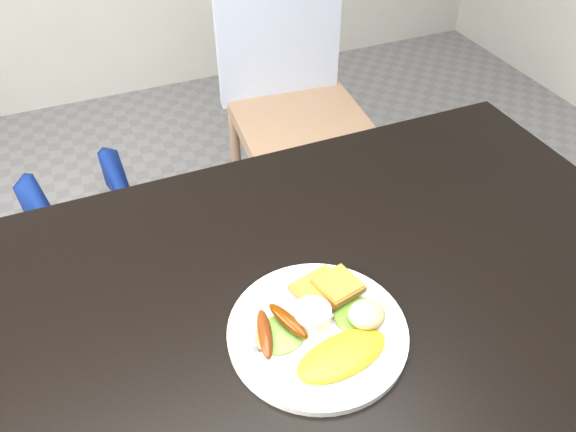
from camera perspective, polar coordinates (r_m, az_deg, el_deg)
The scene contains 14 objects.
dining_table at distance 1.01m, azimuth 6.47°, elevation -6.57°, with size 1.20×0.80×0.04m, color black.
dining_chair at distance 1.95m, azimuth 1.33°, elevation 9.41°, with size 0.43×0.43×0.05m, color #9D7759.
person at distance 1.23m, azimuth -12.74°, elevation 8.17°, with size 0.60×0.40×1.66m, color navy.
plate at distance 0.91m, azimuth 3.01°, elevation -11.64°, with size 0.29×0.29×0.01m, color white.
lettuce_left at distance 0.89m, azimuth -0.82°, elevation -11.93°, with size 0.08×0.07×0.01m, color #6B9C3A.
lettuce_right at distance 0.92m, azimuth 7.07°, elevation -9.96°, with size 0.08×0.07×0.01m, color #418323.
omelette at distance 0.86m, azimuth 5.49°, elevation -13.89°, with size 0.15×0.07×0.02m, color gold.
sausage_a at distance 0.87m, azimuth -2.38°, elevation -11.85°, with size 0.02×0.09×0.02m, color #64340C.
sausage_b at distance 0.88m, azimuth -0.01°, elevation -10.60°, with size 0.02×0.09×0.02m, color #5A2800.
ramekin at distance 0.89m, azimuth 2.47°, elevation -10.21°, with size 0.06×0.06×0.03m, color white.
toast_a at distance 0.94m, azimuth 3.52°, elevation -7.69°, with size 0.08×0.08×0.01m, color olive.
toast_b at distance 0.93m, azimuth 5.12°, elevation -7.07°, with size 0.07×0.07×0.01m, color brown.
potato_salad at distance 0.90m, azimuth 8.00°, elevation -9.88°, with size 0.06×0.06×0.03m, color beige.
fork at distance 0.89m, azimuth 1.01°, elevation -11.95°, with size 0.15×0.01×0.00m, color #ADAFB7.
Camera 1 is at (-0.37, -0.58, 1.48)m, focal length 35.00 mm.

